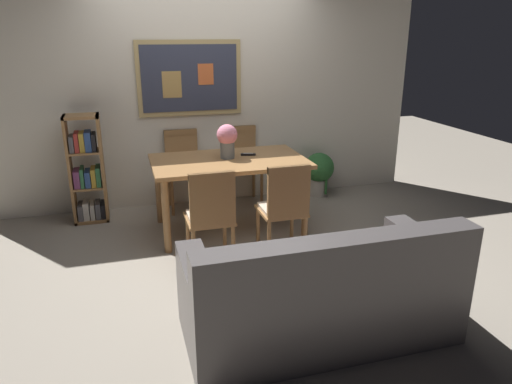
{
  "coord_description": "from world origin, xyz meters",
  "views": [
    {
      "loc": [
        -0.99,
        -4.12,
        1.98
      ],
      "look_at": [
        0.11,
        -0.38,
        0.65
      ],
      "focal_mm": 33.09,
      "sensor_mm": 36.0,
      "label": 1
    }
  ],
  "objects_px": {
    "dining_chair_far_left": "(183,163)",
    "dining_chair_near_right": "(285,204)",
    "dining_chair_far_right": "(242,158)",
    "dining_chair_near_left": "(211,212)",
    "leather_couch": "(321,296)",
    "dining_table": "(229,168)",
    "tv_remote": "(248,154)",
    "potted_ivy": "(319,171)",
    "bookshelf": "(87,173)",
    "flower_vase": "(227,139)"
  },
  "relations": [
    {
      "from": "dining_chair_far_left",
      "to": "dining_chair_near_right",
      "type": "bearing_deg",
      "value": -67.39
    },
    {
      "from": "dining_table",
      "to": "flower_vase",
      "type": "height_order",
      "value": "flower_vase"
    },
    {
      "from": "bookshelf",
      "to": "flower_vase",
      "type": "xyz_separation_m",
      "value": [
        1.41,
        -0.6,
        0.42
      ]
    },
    {
      "from": "dining_table",
      "to": "leather_couch",
      "type": "bearing_deg",
      "value": -85.53
    },
    {
      "from": "leather_couch",
      "to": "potted_ivy",
      "type": "relative_size",
      "value": 3.27
    },
    {
      "from": "dining_chair_far_right",
      "to": "potted_ivy",
      "type": "height_order",
      "value": "dining_chair_far_right"
    },
    {
      "from": "dining_chair_far_right",
      "to": "potted_ivy",
      "type": "distance_m",
      "value": 1.0
    },
    {
      "from": "dining_table",
      "to": "flower_vase",
      "type": "bearing_deg",
      "value": 90.48
    },
    {
      "from": "dining_chair_near_right",
      "to": "bookshelf",
      "type": "bearing_deg",
      "value": 139.29
    },
    {
      "from": "dining_chair_near_right",
      "to": "dining_chair_far_left",
      "type": "bearing_deg",
      "value": 112.61
    },
    {
      "from": "dining_chair_far_right",
      "to": "dining_chair_near_left",
      "type": "xyz_separation_m",
      "value": [
        -0.71,
        -1.64,
        0.0
      ]
    },
    {
      "from": "dining_table",
      "to": "dining_chair_far_right",
      "type": "xyz_separation_m",
      "value": [
        0.35,
        0.81,
        -0.13
      ]
    },
    {
      "from": "dining_chair_far_right",
      "to": "tv_remote",
      "type": "xyz_separation_m",
      "value": [
        -0.12,
        -0.72,
        0.23
      ]
    },
    {
      "from": "flower_vase",
      "to": "potted_ivy",
      "type": "bearing_deg",
      "value": 26.94
    },
    {
      "from": "dining_chair_far_left",
      "to": "potted_ivy",
      "type": "height_order",
      "value": "dining_chair_far_left"
    },
    {
      "from": "dining_chair_near_left",
      "to": "leather_couch",
      "type": "height_order",
      "value": "dining_chair_near_left"
    },
    {
      "from": "bookshelf",
      "to": "flower_vase",
      "type": "bearing_deg",
      "value": -23.23
    },
    {
      "from": "dining_chair_near_left",
      "to": "dining_chair_far_right",
      "type": "bearing_deg",
      "value": 66.76
    },
    {
      "from": "dining_chair_near_left",
      "to": "tv_remote",
      "type": "height_order",
      "value": "dining_chair_near_left"
    },
    {
      "from": "potted_ivy",
      "to": "dining_table",
      "type": "bearing_deg",
      "value": -151.2
    },
    {
      "from": "dining_chair_near_left",
      "to": "flower_vase",
      "type": "height_order",
      "value": "flower_vase"
    },
    {
      "from": "potted_ivy",
      "to": "tv_remote",
      "type": "relative_size",
      "value": 3.4
    },
    {
      "from": "bookshelf",
      "to": "dining_chair_far_left",
      "type": "bearing_deg",
      "value": 7.56
    },
    {
      "from": "dining_chair_far_right",
      "to": "potted_ivy",
      "type": "relative_size",
      "value": 1.65
    },
    {
      "from": "dining_chair_near_right",
      "to": "bookshelf",
      "type": "height_order",
      "value": "bookshelf"
    },
    {
      "from": "dining_chair_far_left",
      "to": "dining_chair_near_left",
      "type": "xyz_separation_m",
      "value": [
        0.01,
        -1.63,
        0.0
      ]
    },
    {
      "from": "dining_chair_far_left",
      "to": "dining_chair_near_left",
      "type": "bearing_deg",
      "value": -89.7
    },
    {
      "from": "dining_chair_near_left",
      "to": "bookshelf",
      "type": "xyz_separation_m",
      "value": [
        -1.05,
        1.49,
        -0.0
      ]
    },
    {
      "from": "dining_chair_far_right",
      "to": "leather_couch",
      "type": "bearing_deg",
      "value": -94.01
    },
    {
      "from": "dining_chair_near_right",
      "to": "flower_vase",
      "type": "xyz_separation_m",
      "value": [
        -0.31,
        0.88,
        0.42
      ]
    },
    {
      "from": "dining_chair_far_right",
      "to": "flower_vase",
      "type": "relative_size",
      "value": 2.63
    },
    {
      "from": "tv_remote",
      "to": "bookshelf",
      "type": "bearing_deg",
      "value": 161.11
    },
    {
      "from": "dining_chair_far_left",
      "to": "leather_couch",
      "type": "distance_m",
      "value": 2.85
    },
    {
      "from": "leather_couch",
      "to": "potted_ivy",
      "type": "height_order",
      "value": "leather_couch"
    },
    {
      "from": "dining_chair_far_right",
      "to": "potted_ivy",
      "type": "bearing_deg",
      "value": -4.97
    },
    {
      "from": "dining_chair_near_left",
      "to": "potted_ivy",
      "type": "height_order",
      "value": "dining_chair_near_left"
    },
    {
      "from": "dining_chair_near_left",
      "to": "bookshelf",
      "type": "height_order",
      "value": "bookshelf"
    },
    {
      "from": "dining_chair_near_right",
      "to": "potted_ivy",
      "type": "xyz_separation_m",
      "value": [
        1.01,
        1.55,
        -0.22
      ]
    },
    {
      "from": "dining_table",
      "to": "dining_chair_far_left",
      "type": "xyz_separation_m",
      "value": [
        -0.36,
        0.8,
        -0.13
      ]
    },
    {
      "from": "flower_vase",
      "to": "dining_chair_far_left",
      "type": "bearing_deg",
      "value": 116.0
    },
    {
      "from": "dining_chair_far_right",
      "to": "tv_remote",
      "type": "distance_m",
      "value": 0.76
    },
    {
      "from": "dining_chair_near_right",
      "to": "bookshelf",
      "type": "xyz_separation_m",
      "value": [
        -1.72,
        1.48,
        -0.0
      ]
    },
    {
      "from": "dining_chair_far_right",
      "to": "dining_table",
      "type": "bearing_deg",
      "value": -113.39
    },
    {
      "from": "potted_ivy",
      "to": "flower_vase",
      "type": "bearing_deg",
      "value": -153.06
    },
    {
      "from": "dining_chair_near_left",
      "to": "potted_ivy",
      "type": "xyz_separation_m",
      "value": [
        1.68,
        1.56,
        -0.22
      ]
    },
    {
      "from": "dining_chair_far_right",
      "to": "leather_couch",
      "type": "relative_size",
      "value": 0.51
    },
    {
      "from": "dining_chair_near_right",
      "to": "potted_ivy",
      "type": "bearing_deg",
      "value": 56.78
    },
    {
      "from": "potted_ivy",
      "to": "bookshelf",
      "type": "bearing_deg",
      "value": -178.55
    },
    {
      "from": "leather_couch",
      "to": "bookshelf",
      "type": "bearing_deg",
      "value": 120.56
    },
    {
      "from": "dining_table",
      "to": "dining_chair_near_right",
      "type": "relative_size",
      "value": 1.7
    }
  ]
}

